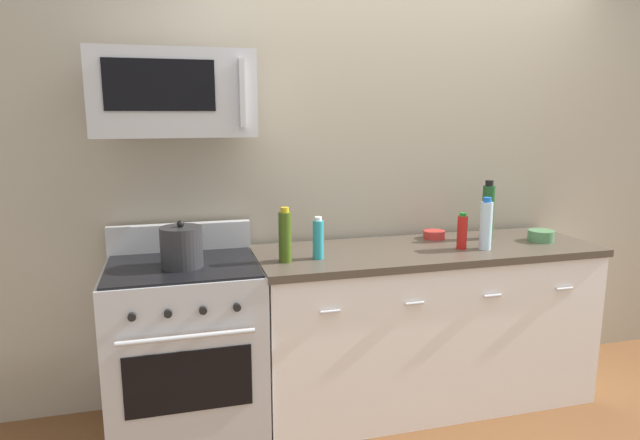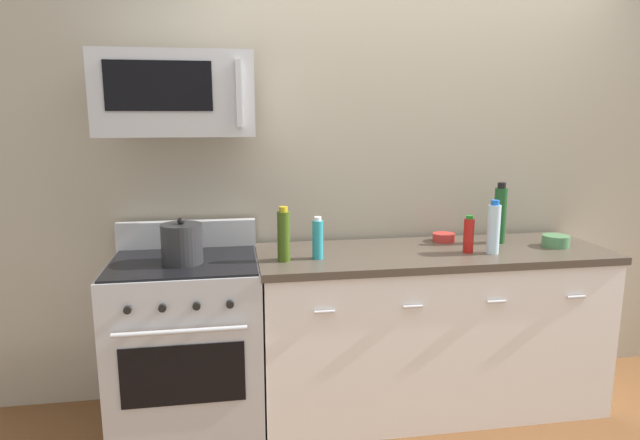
{
  "view_description": "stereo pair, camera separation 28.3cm",
  "coord_description": "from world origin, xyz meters",
  "px_view_note": "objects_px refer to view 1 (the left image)",
  "views": [
    {
      "loc": [
        -1.37,
        -2.74,
        1.66
      ],
      "look_at": [
        -0.64,
        -0.05,
        1.12
      ],
      "focal_mm": 30.94,
      "sensor_mm": 36.0,
      "label": 1
    },
    {
      "loc": [
        -1.1,
        -2.8,
        1.66
      ],
      "look_at": [
        -0.64,
        -0.05,
        1.12
      ],
      "focal_mm": 30.94,
      "sensor_mm": 36.0,
      "label": 2
    }
  ],
  "objects_px": {
    "bowl_green_glaze": "(541,235)",
    "stockpot": "(182,247)",
    "bowl_red_small": "(434,234)",
    "bottle_water_clear": "(486,225)",
    "range_oven": "(187,349)",
    "microwave": "(174,94)",
    "bottle_hot_sauce_red": "(462,232)",
    "bottle_olive_oil": "(285,236)",
    "bottle_wine_green": "(488,211)",
    "bottle_dish_soap": "(318,239)"
  },
  "relations": [
    {
      "from": "bowl_red_small",
      "to": "bottle_water_clear",
      "type": "bearing_deg",
      "value": -64.62
    },
    {
      "from": "bottle_dish_soap",
      "to": "bowl_green_glaze",
      "type": "relative_size",
      "value": 1.49
    },
    {
      "from": "bowl_red_small",
      "to": "stockpot",
      "type": "xyz_separation_m",
      "value": [
        -1.48,
        -0.24,
        0.08
      ]
    },
    {
      "from": "bottle_hot_sauce_red",
      "to": "stockpot",
      "type": "xyz_separation_m",
      "value": [
        -1.5,
        0.03,
        0.01
      ]
    },
    {
      "from": "range_oven",
      "to": "bottle_water_clear",
      "type": "distance_m",
      "value": 1.73
    },
    {
      "from": "bottle_dish_soap",
      "to": "bottle_hot_sauce_red",
      "type": "relative_size",
      "value": 1.09
    },
    {
      "from": "range_oven",
      "to": "bowl_green_glaze",
      "type": "relative_size",
      "value": 7.21
    },
    {
      "from": "microwave",
      "to": "bottle_hot_sauce_red",
      "type": "height_order",
      "value": "microwave"
    },
    {
      "from": "bottle_dish_soap",
      "to": "stockpot",
      "type": "height_order",
      "value": "stockpot"
    },
    {
      "from": "bottle_wine_green",
      "to": "bottle_hot_sauce_red",
      "type": "bearing_deg",
      "value": -145.68
    },
    {
      "from": "bowl_red_small",
      "to": "stockpot",
      "type": "relative_size",
      "value": 0.56
    },
    {
      "from": "range_oven",
      "to": "bottle_hot_sauce_red",
      "type": "distance_m",
      "value": 1.6
    },
    {
      "from": "range_oven",
      "to": "bottle_hot_sauce_red",
      "type": "relative_size",
      "value": 5.27
    },
    {
      "from": "bottle_olive_oil",
      "to": "bowl_red_small",
      "type": "xyz_separation_m",
      "value": [
        0.97,
        0.28,
        -0.11
      ]
    },
    {
      "from": "bottle_wine_green",
      "to": "bottle_water_clear",
      "type": "bearing_deg",
      "value": -123.68
    },
    {
      "from": "bottle_wine_green",
      "to": "bowl_red_small",
      "type": "bearing_deg",
      "value": 163.67
    },
    {
      "from": "bottle_olive_oil",
      "to": "stockpot",
      "type": "xyz_separation_m",
      "value": [
        -0.51,
        0.04,
        -0.03
      ]
    },
    {
      "from": "bottle_hot_sauce_red",
      "to": "bottle_water_clear",
      "type": "distance_m",
      "value": 0.13
    },
    {
      "from": "bowl_green_glaze",
      "to": "stockpot",
      "type": "bearing_deg",
      "value": -179.56
    },
    {
      "from": "bottle_wine_green",
      "to": "bottle_olive_oil",
      "type": "xyz_separation_m",
      "value": [
        -1.27,
        -0.19,
        -0.03
      ]
    },
    {
      "from": "microwave",
      "to": "bottle_olive_oil",
      "type": "distance_m",
      "value": 0.87
    },
    {
      "from": "range_oven",
      "to": "bottle_olive_oil",
      "type": "height_order",
      "value": "bottle_olive_oil"
    },
    {
      "from": "bottle_olive_oil",
      "to": "bowl_red_small",
      "type": "distance_m",
      "value": 1.02
    },
    {
      "from": "bottle_olive_oil",
      "to": "bottle_water_clear",
      "type": "xyz_separation_m",
      "value": [
        1.12,
        -0.03,
        0.0
      ]
    },
    {
      "from": "bowl_red_small",
      "to": "stockpot",
      "type": "height_order",
      "value": "stockpot"
    },
    {
      "from": "microwave",
      "to": "bottle_wine_green",
      "type": "height_order",
      "value": "microwave"
    },
    {
      "from": "bottle_water_clear",
      "to": "bowl_green_glaze",
      "type": "relative_size",
      "value": 1.95
    },
    {
      "from": "bottle_wine_green",
      "to": "bottle_water_clear",
      "type": "relative_size",
      "value": 1.21
    },
    {
      "from": "microwave",
      "to": "bottle_water_clear",
      "type": "relative_size",
      "value": 2.57
    },
    {
      "from": "microwave",
      "to": "bottle_water_clear",
      "type": "xyz_separation_m",
      "value": [
        1.62,
        -0.17,
        -0.69
      ]
    },
    {
      "from": "bottle_water_clear",
      "to": "microwave",
      "type": "bearing_deg",
      "value": 174.11
    },
    {
      "from": "bowl_red_small",
      "to": "microwave",
      "type": "bearing_deg",
      "value": -174.36
    },
    {
      "from": "bottle_water_clear",
      "to": "bowl_red_small",
      "type": "xyz_separation_m",
      "value": [
        -0.15,
        0.31,
        -0.11
      ]
    },
    {
      "from": "bottle_olive_oil",
      "to": "stockpot",
      "type": "height_order",
      "value": "bottle_olive_oil"
    },
    {
      "from": "bottle_water_clear",
      "to": "bowl_green_glaze",
      "type": "distance_m",
      "value": 0.45
    },
    {
      "from": "microwave",
      "to": "bottle_olive_oil",
      "type": "xyz_separation_m",
      "value": [
        0.51,
        -0.14,
        -0.7
      ]
    },
    {
      "from": "bottle_hot_sauce_red",
      "to": "bottle_water_clear",
      "type": "xyz_separation_m",
      "value": [
        0.12,
        -0.04,
        0.04
      ]
    },
    {
      "from": "range_oven",
      "to": "bowl_red_small",
      "type": "xyz_separation_m",
      "value": [
        1.48,
        0.19,
        0.48
      ]
    },
    {
      "from": "bottle_olive_oil",
      "to": "bottle_hot_sauce_red",
      "type": "relative_size",
      "value": 1.38
    },
    {
      "from": "bottle_olive_oil",
      "to": "bowl_red_small",
      "type": "bearing_deg",
      "value": 16.2
    },
    {
      "from": "range_oven",
      "to": "bottle_olive_oil",
      "type": "bearing_deg",
      "value": -10.23
    },
    {
      "from": "bowl_green_glaze",
      "to": "bottle_olive_oil",
      "type": "bearing_deg",
      "value": -178.0
    },
    {
      "from": "range_oven",
      "to": "bottle_olive_oil",
      "type": "xyz_separation_m",
      "value": [
        0.51,
        -0.09,
        0.58
      ]
    },
    {
      "from": "bottle_wine_green",
      "to": "bottle_water_clear",
      "type": "xyz_separation_m",
      "value": [
        -0.15,
        -0.23,
        -0.03
      ]
    },
    {
      "from": "bottle_dish_soap",
      "to": "bottle_hot_sauce_red",
      "type": "height_order",
      "value": "bottle_dish_soap"
    },
    {
      "from": "range_oven",
      "to": "microwave",
      "type": "height_order",
      "value": "microwave"
    },
    {
      "from": "bottle_hot_sauce_red",
      "to": "stockpot",
      "type": "height_order",
      "value": "stockpot"
    },
    {
      "from": "bottle_dish_soap",
      "to": "bowl_red_small",
      "type": "height_order",
      "value": "bottle_dish_soap"
    },
    {
      "from": "range_oven",
      "to": "microwave",
      "type": "xyz_separation_m",
      "value": [
        0.0,
        0.04,
        1.28
      ]
    },
    {
      "from": "range_oven",
      "to": "bottle_wine_green",
      "type": "distance_m",
      "value": 1.88
    }
  ]
}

